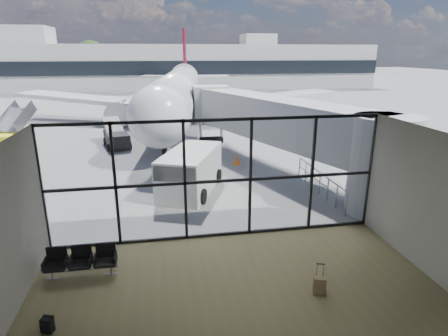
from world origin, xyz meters
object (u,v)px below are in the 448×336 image
object	(u,v)px
airliner	(178,90)
mobile_stairs	(13,136)
seating_row	(81,259)
service_van	(190,171)
belt_loader	(116,138)
suitcase	(319,286)
backpack	(47,325)

from	to	relation	value
airliner	mobile_stairs	xyz separation A→B (m)	(-13.02, -8.49, -2.38)
seating_row	service_van	xyz separation A→B (m)	(3.98, 6.74, 0.53)
airliner	belt_loader	world-z (taller)	airliner
suitcase	airliner	world-z (taller)	airliner
backpack	suitcase	distance (m)	7.28
mobile_stairs	suitcase	bearing A→B (deg)	-33.06
belt_loader	airliner	bearing A→B (deg)	49.50
seating_row	belt_loader	distance (m)	16.99
seating_row	airliner	bearing A→B (deg)	80.85
airliner	belt_loader	xyz separation A→B (m)	(-5.21, -10.75, -2.34)
mobile_stairs	service_van	bearing A→B (deg)	-23.78
belt_loader	seating_row	bearing A→B (deg)	-102.96
seating_row	mobile_stairs	distance (m)	20.96
seating_row	airliner	world-z (taller)	airliner
belt_loader	suitcase	bearing A→B (deg)	-83.67
seating_row	belt_loader	world-z (taller)	belt_loader
seating_row	mobile_stairs	size ratio (longest dim) A/B	0.56
seating_row	mobile_stairs	world-z (taller)	mobile_stairs
seating_row	suitcase	xyz separation A→B (m)	(6.87, -2.25, -0.25)
suitcase	mobile_stairs	size ratio (longest dim) A/B	0.24
seating_row	service_van	world-z (taller)	service_van
backpack	service_van	world-z (taller)	service_van
seating_row	backpack	size ratio (longest dim) A/B	4.99
seating_row	backpack	world-z (taller)	seating_row
service_van	mobile_stairs	world-z (taller)	mobile_stairs
belt_loader	mobile_stairs	xyz separation A→B (m)	(-7.81, 2.26, -0.04)
suitcase	mobile_stairs	distance (m)	26.31
service_van	airliner	bearing A→B (deg)	110.58
airliner	service_van	bearing A→B (deg)	-84.79
suitcase	belt_loader	size ratio (longest dim) A/B	0.22
backpack	seating_row	bearing A→B (deg)	100.03
backpack	suitcase	world-z (taller)	suitcase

